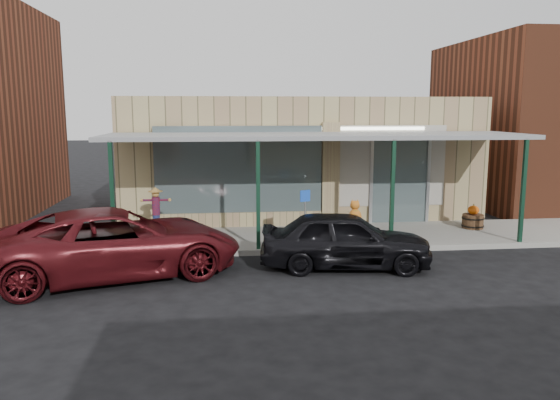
{
  "coord_description": "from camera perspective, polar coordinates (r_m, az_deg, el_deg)",
  "views": [
    {
      "loc": [
        -2.73,
        -11.87,
        3.78
      ],
      "look_at": [
        -1.18,
        2.6,
        1.37
      ],
      "focal_mm": 35.0,
      "sensor_mm": 36.0,
      "label": 1
    }
  ],
  "objects": [
    {
      "name": "storefront",
      "position": [
        20.29,
        1.63,
        4.61
      ],
      "size": [
        12.0,
        6.25,
        4.2
      ],
      "color": "tan",
      "rests_on": "ground"
    },
    {
      "name": "block_buildings_near",
      "position": [
        21.59,
        6.63,
        9.28
      ],
      "size": [
        61.0,
        8.0,
        8.0
      ],
      "color": "brown",
      "rests_on": "ground"
    },
    {
      "name": "parked_sedan",
      "position": [
        13.27,
        6.86,
        -4.11
      ],
      "size": [
        4.25,
        2.11,
        1.54
      ],
      "rotation": [
        0.0,
        0.0,
        1.45
      ],
      "color": "black",
      "rests_on": "ground"
    },
    {
      "name": "handicap_sign",
      "position": [
        14.78,
        2.63,
        -1.01
      ],
      "size": [
        0.29,
        0.15,
        1.5
      ],
      "rotation": [
        0.0,
        0.0,
        0.42
      ],
      "color": "gray",
      "rests_on": "sidewalk"
    },
    {
      "name": "barrel_scarecrow",
      "position": [
        16.12,
        -12.78,
        -2.08
      ],
      "size": [
        0.88,
        0.58,
        1.46
      ],
      "rotation": [
        0.0,
        0.0,
        0.04
      ],
      "color": "#533921",
      "rests_on": "sidewalk"
    },
    {
      "name": "ground",
      "position": [
        12.75,
        6.58,
        -7.92
      ],
      "size": [
        120.0,
        120.0,
        0.0
      ],
      "primitive_type": "plane",
      "color": "black",
      "rests_on": "ground"
    },
    {
      "name": "barrel_pumpkin",
      "position": [
        17.96,
        19.51,
        -1.94
      ],
      "size": [
        0.82,
        0.82,
        0.77
      ],
      "rotation": [
        0.0,
        0.0,
        -0.32
      ],
      "color": "#533921",
      "rests_on": "sidewalk"
    },
    {
      "name": "sidewalk",
      "position": [
        16.14,
        3.79,
        -3.91
      ],
      "size": [
        40.0,
        3.2,
        0.15
      ],
      "primitive_type": "cube",
      "color": "gray",
      "rests_on": "ground"
    },
    {
      "name": "awning",
      "position": [
        15.69,
        3.93,
        6.55
      ],
      "size": [
        12.0,
        3.0,
        3.04
      ],
      "color": "gray",
      "rests_on": "ground"
    },
    {
      "name": "car_maroon",
      "position": [
        13.07,
        -16.65,
        -4.28
      ],
      "size": [
        6.13,
        4.11,
        1.56
      ],
      "primitive_type": "imported",
      "rotation": [
        0.0,
        0.0,
        1.87
      ],
      "color": "#521015",
      "rests_on": "ground"
    }
  ]
}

